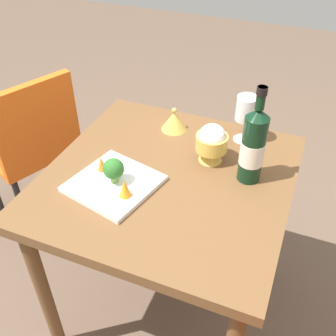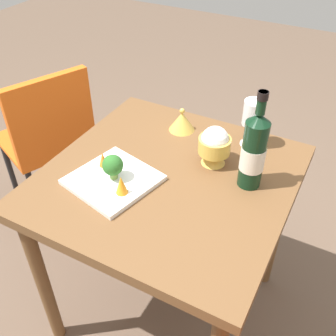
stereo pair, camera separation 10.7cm
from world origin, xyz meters
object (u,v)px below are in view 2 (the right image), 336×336
Objects in this scene: wine_glass at (254,114)px; serving_plate at (113,180)px; broccoli_floret at (113,166)px; carrot_garnish_left at (103,159)px; wine_bottle at (254,151)px; chair_by_wall at (50,133)px; rice_bowl_lid at (182,121)px; carrot_garnish_right at (121,185)px; rice_bowl at (214,145)px.

serving_plate is (-0.32, -0.41, -0.12)m from wine_glass.
broccoli_floret is 0.08m from carrot_garnish_left.
wine_bottle reaches higher than serving_plate.
chair_by_wall is 0.73m from carrot_garnish_left.
chair_by_wall is 4.75× the size of wine_glass.
chair_by_wall is 1.04m from wine_glass.
rice_bowl_lid is 0.39m from broccoli_floret.
wine_glass reaches higher than serving_plate.
chair_by_wall is 0.81m from broccoli_floret.
serving_plate is (0.65, -0.37, 0.24)m from chair_by_wall.
carrot_garnish_right is (0.72, -0.41, 0.28)m from chair_by_wall.
carrot_garnish_left is (-0.39, -0.37, -0.09)m from wine_glass.
serving_plate is 5.67× the size of carrot_garnish_left.
rice_bowl_lid is 1.89× the size of carrot_garnish_left.
rice_bowl reaches higher than carrot_garnish_right.
serving_plate is 0.09m from carrot_garnish_right.
wine_glass is 0.54m from carrot_garnish_left.
rice_bowl_lid is (0.71, 0.02, 0.27)m from chair_by_wall.
broccoli_floret reaches higher than rice_bowl_lid.
serving_plate is (-0.39, -0.20, -0.12)m from wine_bottle.
rice_bowl is at bearing 45.17° from broccoli_floret.
wine_bottle is 0.16m from rice_bowl.
rice_bowl is (-0.15, 0.05, -0.06)m from wine_bottle.
carrot_garnish_left is at bearing -146.18° from rice_bowl.
wine_glass is at bearing 52.08° from broccoli_floret.
rice_bowl_lid is 0.39m from serving_plate.
carrot_garnish_left is (0.59, -0.33, 0.27)m from chair_by_wall.
wine_glass is at bearing 60.73° from carrot_garnish_right.
carrot_garnish_right is (0.07, -0.05, 0.04)m from serving_plate.
wine_bottle is at bearing -76.43° from chair_by_wall.
chair_by_wall is 0.76m from rice_bowl_lid.
wine_bottle is 3.86× the size of broccoli_floret.
carrot_garnish_right is at bearing -33.18° from carrot_garnish_left.
wine_bottle is 0.46m from serving_plate.
broccoli_floret is at bearing 142.63° from carrot_garnish_right.
carrot_garnish_left is at bearing 148.39° from serving_plate.
wine_glass is 0.53m from carrot_garnish_right.
carrot_garnish_right is at bearing -34.70° from serving_plate.
carrot_garnish_left is at bearing -109.46° from rice_bowl_lid.
rice_bowl is at bearing -35.79° from rice_bowl_lid.
broccoli_floret is at bearing -28.87° from carrot_garnish_left.
wine_glass is 2.09× the size of broccoli_floret.
rice_bowl is 0.38m from carrot_garnish_left.
broccoli_floret is at bearing -96.41° from chair_by_wall.
broccoli_floret reaches higher than chair_by_wall.
rice_bowl reaches higher than chair_by_wall.
broccoli_floret is at bearing -127.92° from wine_glass.
carrot_garnish_right is at bearing -143.18° from wine_bottle.
rice_bowl is (-0.07, -0.16, -0.05)m from wine_glass.
carrot_garnish_left is (-0.31, -0.21, -0.03)m from rice_bowl.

